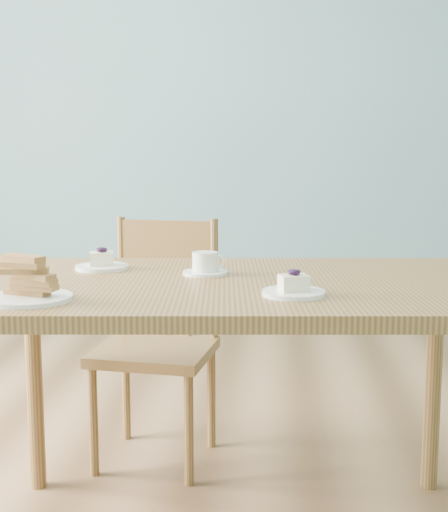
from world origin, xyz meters
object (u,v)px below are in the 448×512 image
object	(u,v)px
cheesecake_plate_far	(102,264)
biscotti_plate	(29,285)
coffee_cup	(205,265)
dining_table	(236,309)
dining_chair	(158,339)
cheesecake_plate_near	(294,289)

from	to	relation	value
cheesecake_plate_far	biscotti_plate	world-z (taller)	biscotti_plate
coffee_cup	dining_table	bearing A→B (deg)	-51.50
dining_chair	cheesecake_plate_far	xyz separation A→B (m)	(-0.09, -0.40, 0.33)
cheesecake_plate_near	biscotti_plate	distance (m)	0.61
biscotti_plate	dining_chair	bearing A→B (deg)	79.53
dining_table	biscotti_plate	distance (m)	0.54
dining_table	biscotti_plate	bearing A→B (deg)	-153.10
cheesecake_plate_near	cheesecake_plate_far	xyz separation A→B (m)	(-0.54, 0.33, 0.00)
dining_table	cheesecake_plate_far	world-z (taller)	cheesecake_plate_far
dining_table	dining_chair	xyz separation A→B (m)	(-0.30, 0.55, -0.24)
coffee_cup	biscotti_plate	bearing A→B (deg)	-139.79
dining_chair	biscotti_plate	distance (m)	0.91
dining_table	cheesecake_plate_near	xyz separation A→B (m)	(0.15, -0.17, 0.09)
dining_table	coffee_cup	world-z (taller)	coffee_cup
dining_table	cheesecake_plate_near	size ratio (longest dim) A/B	9.60
dining_chair	cheesecake_plate_near	bearing A→B (deg)	-49.83
dining_table	biscotti_plate	xyz separation A→B (m)	(-0.46, -0.27, 0.11)
cheesecake_plate_far	biscotti_plate	size ratio (longest dim) A/B	0.77
coffee_cup	biscotti_plate	world-z (taller)	biscotti_plate
dining_chair	biscotti_plate	xyz separation A→B (m)	(-0.15, -0.83, 0.35)
cheesecake_plate_near	biscotti_plate	bearing A→B (deg)	-170.32
coffee_cup	biscotti_plate	distance (m)	0.52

